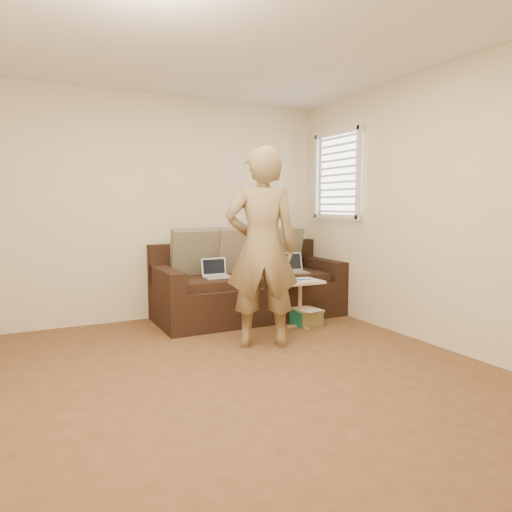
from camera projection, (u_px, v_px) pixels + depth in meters
name	position (u px, v px, depth m)	size (l,w,h in m)	color
floor	(245.00, 379.00, 3.57)	(4.50, 4.50, 0.00)	#51361E
ceiling	(244.00, 27.00, 3.29)	(4.50, 4.50, 0.00)	white
wall_back	(163.00, 208.00, 5.43)	(4.00, 4.00, 0.00)	beige
wall_right	(438.00, 209.00, 4.32)	(4.50, 4.50, 0.00)	beige
window_blinds	(337.00, 175.00, 5.59)	(0.12, 0.88, 1.08)	white
sofa	(249.00, 282.00, 5.51)	(2.20, 0.95, 0.85)	black
pillow_left	(194.00, 252.00, 5.42)	(0.55, 0.14, 0.55)	#6E6851
pillow_mid	(239.00, 250.00, 5.62)	(0.55, 0.14, 0.55)	#796057
pillow_right	(281.00, 248.00, 5.91)	(0.55, 0.14, 0.55)	#6E6851
laptop_silver	(294.00, 273.00, 5.60)	(0.34, 0.24, 0.23)	#B7BABC
laptop_white	(218.00, 277.00, 5.25)	(0.30, 0.22, 0.22)	white
person	(262.00, 248.00, 4.34)	(0.68, 0.46, 1.88)	olive
side_table	(300.00, 303.00, 5.11)	(0.47, 0.33, 0.51)	silver
drinking_glass	(286.00, 275.00, 5.09)	(0.07, 0.07, 0.12)	silver
scissors	(304.00, 280.00, 5.10)	(0.18, 0.10, 0.02)	silver
paper_on_table	(304.00, 279.00, 5.15)	(0.21, 0.30, 0.00)	white
striped_box	(306.00, 317.00, 5.17)	(0.30, 0.30, 0.19)	#BB501C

